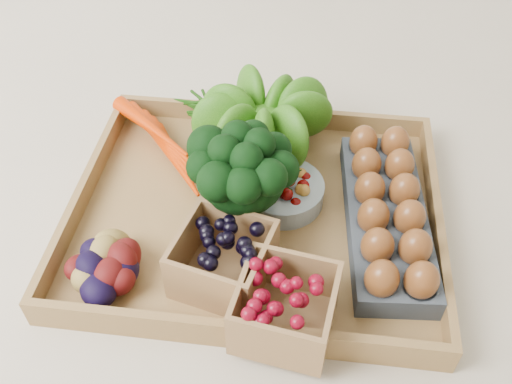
# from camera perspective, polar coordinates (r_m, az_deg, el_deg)

# --- Properties ---
(ground) EXTENTS (4.00, 4.00, 0.00)m
(ground) POSITION_cam_1_polar(r_m,az_deg,el_deg) (0.89, 0.00, -2.70)
(ground) COLOR beige
(ground) RESTS_ON ground
(tray) EXTENTS (0.55, 0.45, 0.01)m
(tray) POSITION_cam_1_polar(r_m,az_deg,el_deg) (0.88, 0.00, -2.38)
(tray) COLOR olive
(tray) RESTS_ON ground
(carrots) EXTENTS (0.19, 0.13, 0.04)m
(carrots) POSITION_cam_1_polar(r_m,az_deg,el_deg) (0.97, -8.89, 4.63)
(carrots) COLOR red
(carrots) RESTS_ON tray
(lettuce) EXTENTS (0.15, 0.15, 0.15)m
(lettuce) POSITION_cam_1_polar(r_m,az_deg,el_deg) (0.94, 0.74, 7.60)
(lettuce) COLOR #174D0C
(lettuce) RESTS_ON tray
(broccoli) EXTENTS (0.16, 0.16, 0.12)m
(broccoli) POSITION_cam_1_polar(r_m,az_deg,el_deg) (0.82, -1.32, -0.03)
(broccoli) COLOR black
(broccoli) RESTS_ON tray
(cherry_bowl) EXTENTS (0.13, 0.13, 0.03)m
(cherry_bowl) POSITION_cam_1_polar(r_m,az_deg,el_deg) (0.89, 2.66, -0.01)
(cherry_bowl) COLOR #8C9EA5
(cherry_bowl) RESTS_ON tray
(egg_carton) EXTENTS (0.14, 0.33, 0.04)m
(egg_carton) POSITION_cam_1_polar(r_m,az_deg,el_deg) (0.87, 12.82, -2.56)
(egg_carton) COLOR #3C424C
(egg_carton) RESTS_ON tray
(potatoes) EXTENTS (0.13, 0.13, 0.08)m
(potatoes) POSITION_cam_1_polar(r_m,az_deg,el_deg) (0.80, -14.72, -6.70)
(potatoes) COLOR #420A0A
(potatoes) RESTS_ON tray
(punnet_blackberry) EXTENTS (0.14, 0.14, 0.08)m
(punnet_blackberry) POSITION_cam_1_polar(r_m,az_deg,el_deg) (0.77, -3.32, -6.67)
(punnet_blackberry) COLOR black
(punnet_blackberry) RESTS_ON tray
(punnet_raspberry) EXTENTS (0.14, 0.14, 0.08)m
(punnet_raspberry) POSITION_cam_1_polar(r_m,az_deg,el_deg) (0.73, 2.96, -11.45)
(punnet_raspberry) COLOR #650414
(punnet_raspberry) RESTS_ON tray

